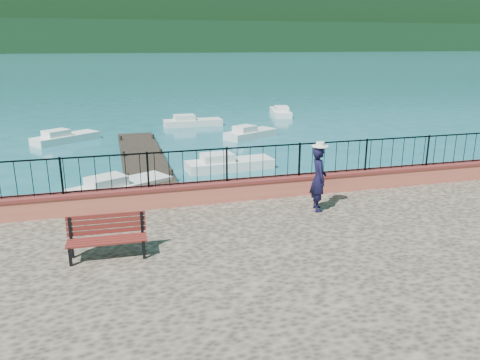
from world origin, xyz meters
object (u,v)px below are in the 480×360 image
park_bench (108,245)px  boat_2 (251,131)px  person (318,179)px  boat_5 (281,110)px  boat_0 (121,183)px  boat_3 (66,135)px  boat_4 (193,120)px  boat_1 (230,161)px

park_bench → boat_2: (8.47, 17.52, -1.08)m
person → boat_5: 25.58m
person → boat_0: 8.61m
boat_0 → boat_5: (13.01, 17.48, 0.00)m
boat_3 → boat_4: size_ratio=0.96×
boat_2 → boat_5: 9.64m
boat_3 → boat_5: same height
person → boat_0: (-5.04, 6.77, -1.68)m
boat_2 → boat_4: size_ratio=0.85×
boat_2 → park_bench: bearing=-143.2°
boat_0 → boat_2: 12.23m
boat_1 → boat_4: 12.09m
boat_1 → boat_3: size_ratio=1.04×
person → park_bench: bearing=115.2°
park_bench → boat_1: (5.37, 10.62, -1.08)m
boat_1 → boat_2: size_ratio=1.17×
boat_0 → boat_5: same height
boat_1 → boat_4: bearing=83.0°
person → boat_2: size_ratio=0.52×
park_bench → boat_2: bearing=66.2°
park_bench → boat_1: park_bench is taller
person → boat_1: person is taller
boat_1 → boat_3: 11.50m
park_bench → boat_5: park_bench is taller
park_bench → boat_0: 8.36m
boat_2 → boat_4: (-2.65, 5.19, 0.00)m
boat_3 → boat_1: bearing=-83.7°
boat_1 → boat_5: (8.09, 15.14, 0.00)m
boat_2 → boat_5: same height
person → boat_4: 21.26m
boat_2 → boat_5: (4.99, 8.24, 0.00)m
park_bench → boat_5: bearing=64.4°
boat_1 → person: bearing=-94.2°
person → boat_3: bearing=33.7°
person → boat_2: person is taller
person → boat_3: (-7.81, 17.65, -1.68)m
boat_5 → park_bench: bearing=165.1°
person → boat_2: 16.37m
person → boat_3: person is taller
boat_0 → boat_3: bearing=76.8°
park_bench → boat_0: size_ratio=0.42×
boat_3 → person: bearing=-101.8°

